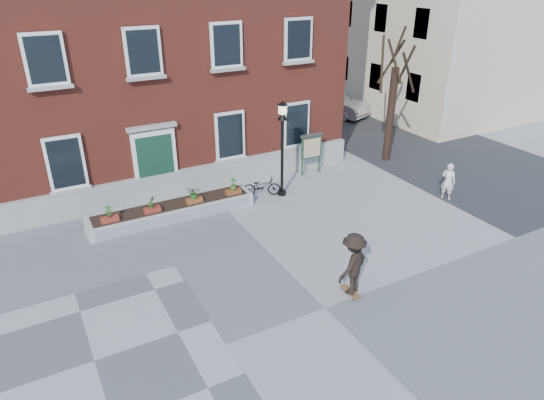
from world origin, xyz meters
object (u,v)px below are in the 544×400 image
bystander (448,181)px  notice_board (311,147)px  parked_car (332,103)px  skateboarder (353,264)px  lamp_post (282,136)px  bicycle (262,186)px

bystander → notice_board: size_ratio=0.82×
parked_car → skateboarder: (-10.12, -15.46, 0.25)m
notice_board → skateboarder: (-3.81, -8.07, -0.25)m
parked_car → bystander: 12.57m
lamp_post → skateboarder: 7.07m
lamp_post → bystander: bearing=-31.7°
parked_car → notice_board: 9.73m
bicycle → notice_board: notice_board is taller
parked_car → notice_board: notice_board is taller
bystander → notice_board: notice_board is taller
bicycle → parked_car: (9.33, 8.38, 0.36)m
lamp_post → bicycle: bearing=154.5°
lamp_post → skateboarder: size_ratio=2.00×
bystander → skateboarder: 7.90m
bystander → lamp_post: bearing=33.0°
bystander → skateboarder: skateboarder is taller
parked_car → skateboarder: size_ratio=2.37×
bystander → lamp_post: (-5.65, 3.49, 1.77)m
bicycle → lamp_post: (0.75, -0.36, 2.13)m
bicycle → skateboarder: 7.15m
parked_car → lamp_post: bearing=-155.3°
bystander → notice_board: 5.92m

